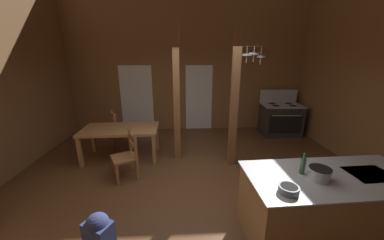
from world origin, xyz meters
name	(u,v)px	position (x,y,z in m)	size (l,w,h in m)	color
ground_plane	(194,194)	(0.00, 0.00, -0.05)	(7.95, 7.65, 0.10)	brown
wall_back	(187,57)	(0.00, 3.50, 2.28)	(7.95, 0.14, 4.55)	brown
glazed_door_back_left	(137,99)	(-1.61, 3.42, 1.02)	(1.00, 0.01, 2.05)	white
glazed_panel_back_right	(199,98)	(0.36, 3.42, 1.02)	(0.84, 0.01, 2.05)	white
kitchen_island	(328,206)	(1.69, -1.02, 0.46)	(2.20, 1.04, 0.91)	#9E7044
stove_range	(280,119)	(2.80, 2.79, 0.48)	(1.18, 0.87, 1.32)	#292929
support_post_with_pot_rack	(236,95)	(0.92, 0.99, 1.56)	(0.64, 0.21, 2.90)	brown
support_post_center	(177,97)	(-0.30, 1.36, 1.45)	(0.14, 0.14, 2.90)	brown
dining_table	(121,132)	(-1.62, 1.43, 0.65)	(1.73, 0.95, 0.74)	#9E7044
ladderback_chair_near_window	(127,156)	(-1.28, 0.57, 0.45)	(0.59, 0.59, 0.95)	olive
ladderback_chair_by_post	(120,129)	(-1.86, 2.21, 0.45)	(0.59, 0.59, 0.95)	olive
backpack	(99,235)	(-1.19, -1.20, 0.31)	(0.39, 0.38, 0.60)	navy
stockpot_on_counter	(320,174)	(1.43, -1.09, 0.99)	(0.32, 0.25, 0.15)	#A8AAB2
mixing_bowl_on_counter	(289,189)	(0.95, -1.32, 0.95)	(0.22, 0.22, 0.08)	slate
bottle_tall_on_counter	(303,166)	(1.30, -0.96, 1.02)	(0.06, 0.06, 0.27)	#2D5638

